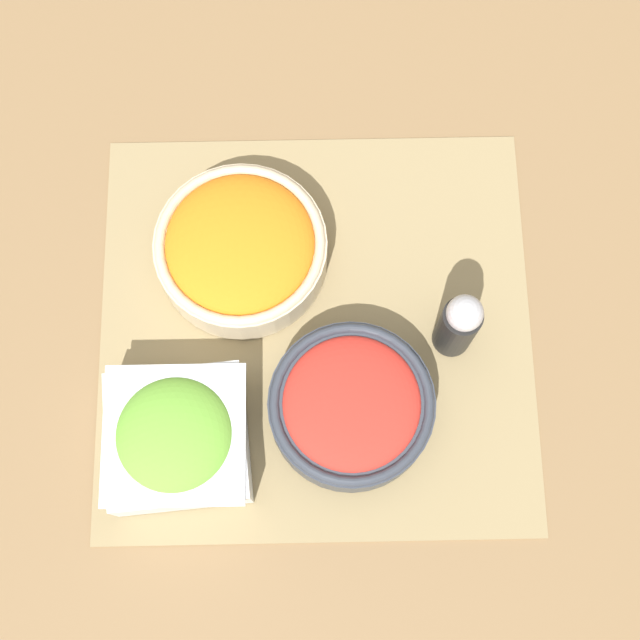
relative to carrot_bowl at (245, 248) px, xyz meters
The scene contains 6 objects.
ground_plane 0.12m from the carrot_bowl, 44.26° to the left, with size 3.00×3.00×0.00m, color olive.
placemat 0.12m from the carrot_bowl, 44.26° to the left, with size 0.44×0.46×0.00m.
carrot_bowl is the anchor object (origin of this frame).
tomato_bowl 0.20m from the carrot_bowl, 33.32° to the left, with size 0.17×0.17×0.06m.
lettuce_bowl 0.21m from the carrot_bowl, 17.26° to the right, with size 0.15×0.15×0.07m.
pepper_shaker 0.24m from the carrot_bowl, 67.02° to the left, with size 0.04×0.04×0.11m.
Camera 1 is at (0.25, -0.00, 0.91)m, focal length 50.00 mm.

